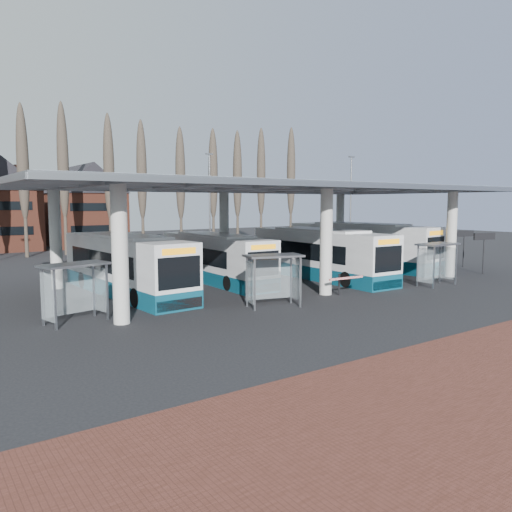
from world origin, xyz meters
TOP-DOWN VIEW (x-y plane):
  - ground at (0.00, 0.00)m, footprint 140.00×140.00m
  - station_canopy at (0.00, 8.00)m, footprint 32.00×16.00m
  - poplar_row at (0.00, 33.00)m, footprint 45.10×1.10m
  - lamp_post_b at (6.00, 26.00)m, footprint 0.80×0.16m
  - lamp_post_c at (20.00, 20.00)m, footprint 0.80×0.16m
  - bus_0 at (-9.25, 9.36)m, footprint 3.36×12.45m
  - bus_1 at (-2.66, 10.38)m, footprint 2.82×11.51m
  - bus_2 at (4.04, 7.48)m, footprint 2.98×12.40m
  - bus_3 at (10.71, 9.90)m, footprint 4.37×13.21m
  - shelter_0 at (-13.61, 3.90)m, footprint 3.06×2.02m
  - shelter_1 at (-4.49, 1.61)m, footprint 3.11×2.10m
  - shelter_2 at (7.88, 0.87)m, footprint 2.94×1.56m
  - info_sign_0 at (15.03, 1.80)m, footprint 2.03×0.52m
  - info_sign_1 at (17.67, 5.05)m, footprint 1.99×0.48m
  - barrier at (0.49, 1.49)m, footprint 2.42×0.72m

SIDE VIEW (x-z plane):
  - ground at x=0.00m, z-range 0.00..0.00m
  - barrier at x=0.49m, z-range 0.33..1.54m
  - bus_1 at x=-2.66m, z-range -0.09..3.09m
  - bus_0 at x=-9.25m, z-range -0.10..3.32m
  - bus_2 at x=4.04m, z-range -0.10..3.33m
  - bus_3 at x=10.71m, z-range -0.10..3.50m
  - shelter_0 at x=-13.61m, z-range 0.59..3.21m
  - shelter_1 at x=-4.49m, z-range 0.60..3.24m
  - shelter_2 at x=7.88m, z-range 0.61..3.28m
  - info_sign_1 at x=17.67m, z-range 1.01..4.00m
  - info_sign_0 at x=15.03m, z-range 1.03..4.08m
  - lamp_post_b at x=6.00m, z-range 0.25..10.42m
  - lamp_post_c at x=20.00m, z-range 0.25..10.42m
  - station_canopy at x=0.00m, z-range 2.51..8.85m
  - poplar_row at x=0.00m, z-range 1.53..16.03m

